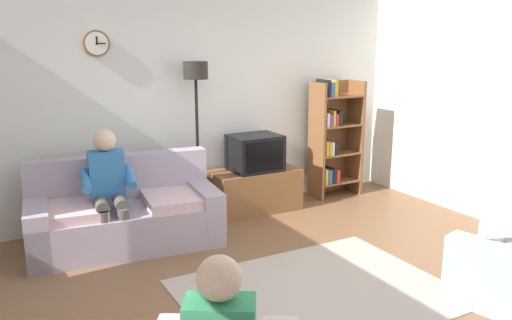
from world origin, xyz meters
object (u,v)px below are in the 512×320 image
floor_lamp (196,97)px  person_on_couch (108,185)px  tv (255,153)px  bookshelf (332,138)px  tv_stand (254,190)px  couch (125,216)px

floor_lamp → person_on_couch: (-1.18, -0.56, -0.75)m
tv → bookshelf: 1.24m
bookshelf → floor_lamp: (-1.94, 0.03, 0.65)m
tv_stand → person_on_couch: bearing=-166.3°
couch → tv_stand: (1.71, 0.35, -0.05)m
bookshelf → person_on_couch: 3.16m
tv_stand → tv: tv is taller
couch → floor_lamp: bearing=23.9°
tv → person_on_couch: 1.93m
couch → person_on_couch: 0.44m
tv_stand → person_on_couch: (-1.88, -0.46, 0.44)m
floor_lamp → person_on_couch: size_ratio=1.49×
couch → tv: (1.71, 0.32, 0.43)m
tv_stand → bookshelf: 1.35m
tv → floor_lamp: floor_lamp is taller
couch → person_on_couch: size_ratio=1.60×
couch → floor_lamp: (1.01, 0.45, 1.14)m
couch → person_on_couch: person_on_couch is taller
tv → bookshelf: bookshelf is taller
floor_lamp → tv_stand: bearing=-8.0°
tv_stand → person_on_couch: person_on_couch is taller
floor_lamp → person_on_couch: bearing=-154.7°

